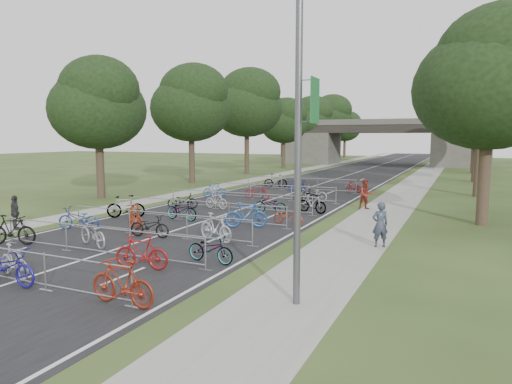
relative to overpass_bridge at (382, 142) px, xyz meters
The scene contains 57 objects.
ground 65.10m from the overpass_bridge, 90.00° to the right, with size 200.00×200.00×0.00m, color #2D411C.
road 15.41m from the overpass_bridge, 90.00° to the right, with size 11.00×140.00×0.01m, color black.
sidewalk_right 17.36m from the overpass_bridge, 61.93° to the right, with size 3.00×140.00×0.01m, color gray.
sidewalk_left 17.14m from the overpass_bridge, 116.57° to the right, with size 2.00×140.00×0.01m, color gray.
lane_markings 15.41m from the overpass_bridge, 90.00° to the right, with size 0.12×140.00×0.00m, color silver.
overpass_bridge is the anchor object (origin of this frame).
lamppost 63.55m from the overpass_bridge, 82.47° to the right, with size 0.61×0.65×8.21m.
tree_left_0 50.47m from the overpass_bridge, 103.07° to the right, with size 6.72×6.72×10.25m.
tree_right_0 50.91m from the overpass_bridge, 75.05° to the right, with size 7.17×7.17×10.93m.
tree_left_1 38.97m from the overpass_bridge, 107.08° to the right, with size 7.56×7.56×11.53m.
tree_right_1 39.56m from the overpass_bridge, 70.53° to the right, with size 8.18×8.18×12.47m.
tree_left_2 27.92m from the overpass_bridge, 114.44° to the right, with size 8.40×8.40×12.81m.
tree_right_2 28.39m from the overpass_bridge, 62.40° to the right, with size 6.16×6.16×9.39m.
tree_left_3 17.59m from the overpass_bridge, 131.07° to the right, with size 6.72×6.72×10.25m.
tree_right_3 18.82m from the overpass_bridge, 44.93° to the right, with size 7.17×7.17×10.93m.
tree_left_4 12.05m from the overpass_bridge, behind, with size 7.56×7.56×11.53m.
tree_right_4 13.86m from the overpass_bridge, ahead, with size 8.18×8.18×12.47m.
tree_left_5 16.44m from the overpass_bridge, 136.20° to the left, with size 8.40×8.40×12.81m.
tree_right_5 17.23m from the overpass_bridge, 39.82° to the left, with size 6.16×6.16×9.39m.
tree_left_6 25.77m from the overpass_bridge, 116.43° to the left, with size 6.72×6.72×10.25m.
tree_right_6 26.62m from the overpass_bridge, 60.25° to the left, with size 7.17×7.17×10.93m.
barrier_row_0 65.07m from the overpass_bridge, 90.00° to the right, with size 9.70×0.08×1.10m.
barrier_row_1 61.47m from the overpass_bridge, 90.00° to the right, with size 9.70×0.08×1.10m.
barrier_row_2 57.88m from the overpass_bridge, 90.00° to the right, with size 9.70×0.08×1.10m.
barrier_row_3 54.08m from the overpass_bridge, 90.00° to the right, with size 9.70×0.08×1.10m.
barrier_row_4 50.09m from the overpass_bridge, 90.00° to the right, with size 9.70×0.08×1.10m.
barrier_row_5 45.10m from the overpass_bridge, 90.00° to the right, with size 9.70×0.08×1.10m.
barrier_row_6 39.11m from the overpass_bridge, 90.00° to the right, with size 9.70×0.08×1.10m.
bike_1 64.62m from the overpass_bridge, 90.28° to the right, with size 0.49×1.72×1.03m, color #A5A5AD.
bike_2 65.18m from the overpass_bridge, 89.88° to the right, with size 0.74×2.12×1.11m, color navy.
bike_3 65.22m from the overpass_bridge, 86.22° to the right, with size 0.58×2.04×1.23m, color maroon.
bike_4 61.81m from the overpass_bridge, 93.99° to the right, with size 0.57×2.02×1.21m, color black.
bike_5 60.57m from the overpass_bridge, 91.06° to the right, with size 0.73×2.08×1.09m, color #95969B.
bike_6 62.29m from the overpass_bridge, 87.57° to the right, with size 0.53×1.89×1.14m, color maroon.
bike_7 60.78m from the overpass_bridge, 85.94° to the right, with size 0.64×1.83×0.96m, color #94969B.
bike_8 58.48m from the overpass_bridge, 94.08° to the right, with size 0.71×2.03×1.07m, color navy.
bike_9 57.54m from the overpass_bridge, 91.50° to the right, with size 0.59×2.09×1.26m, color #9A3116.
bike_10 58.22m from the overpass_bridge, 90.14° to the right, with size 0.65×1.87×0.98m, color black.
bike_11 57.80m from the overpass_bridge, 87.17° to the right, with size 0.55×1.96×1.18m, color #BBBBC4.
bike_12 55.05m from the overpass_bridge, 94.49° to the right, with size 0.58×2.04×1.22m, color #94969B.
bike_13 54.20m from the overpass_bridge, 91.28° to the right, with size 0.70×2.00×1.05m, color #94969B.
bike_14 54.60m from the overpass_bridge, 87.16° to the right, with size 0.58×2.04×1.23m, color #1A4892.
bike_15 53.24m from the overpass_bridge, 85.36° to the right, with size 0.60×1.73×0.91m, color maroon.
bike_16 51.00m from the overpass_bridge, 93.79° to the right, with size 0.64×1.84×0.97m, color black.
bike_17 50.15m from the overpass_bridge, 91.67° to the right, with size 0.47×1.66×1.00m, color #A6A7AE.
bike_18 50.41m from the overpass_bridge, 87.50° to the right, with size 0.67×1.93×1.01m, color #94969B.
bike_19 49.41m from the overpass_bridge, 85.00° to the right, with size 0.53×1.89×1.13m, color #94969B.
bike_20 45.57m from the overpass_bridge, 95.43° to the right, with size 0.47×1.66×0.99m, color navy.
bike_21 45.18m from the overpass_bridge, 91.28° to the right, with size 0.69×1.99×1.04m, color maroon.
bike_22 45.82m from the overpass_bridge, 86.55° to the right, with size 0.46×1.64×0.98m, color black.
bike_23 44.62m from the overpass_bridge, 86.27° to the right, with size 0.70×2.00×1.05m, color #95969C.
bike_25 38.28m from the overpass_bridge, 93.70° to the right, with size 0.57×2.02×1.22m, color #94969B.
bike_26 39.98m from the overpass_bridge, 89.71° to the right, with size 0.63×1.80×0.95m, color navy.
bike_27 38.87m from the overpass_bridge, 83.63° to the right, with size 0.46×1.62×0.97m, color maroon.
pedestrian_a 56.60m from the overpass_bridge, 80.64° to the right, with size 0.65×0.43×1.79m, color #2C3343.
pedestrian_b 47.01m from the overpass_bridge, 81.66° to the right, with size 0.88×0.68×1.81m, color maroon.
pedestrian_c 59.94m from the overpass_bridge, 96.52° to the right, with size 0.96×0.40×1.63m, color #252527.
Camera 1 is at (12.12, -8.83, 4.31)m, focal length 32.00 mm.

